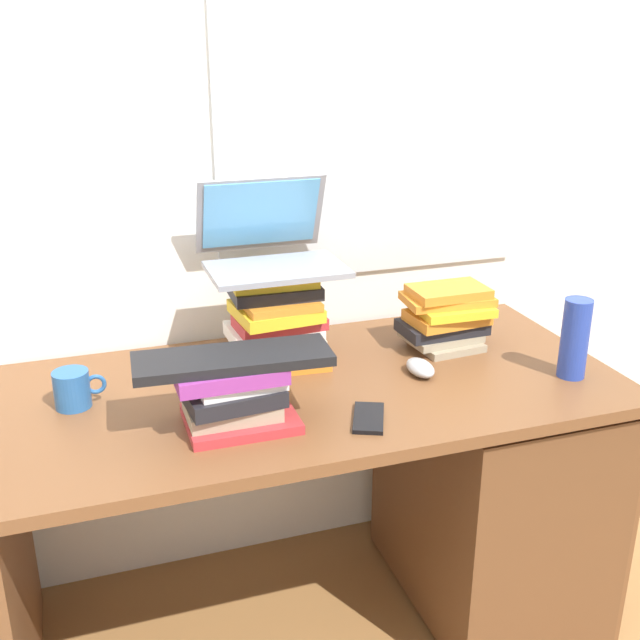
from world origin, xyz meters
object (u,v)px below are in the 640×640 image
at_px(computer_mouse, 420,368).
at_px(desk, 452,478).
at_px(keyboard, 233,359).
at_px(book_stack_tall, 277,319).
at_px(mug, 73,389).
at_px(water_bottle, 575,338).
at_px(book_stack_side, 446,316).
at_px(cell_phone, 369,418).
at_px(laptop, 270,246).
at_px(book_stack_keyboard_riser, 234,395).

bearing_deg(computer_mouse, desk, 3.34).
xyz_separation_m(desk, keyboard, (-0.61, -0.11, 0.48)).
bearing_deg(book_stack_tall, mug, -169.89).
xyz_separation_m(desk, book_stack_tall, (-0.43, 0.18, 0.45)).
bearing_deg(book_stack_tall, water_bottle, -25.06).
distance_m(book_stack_side, cell_phone, 0.49).
relative_size(laptop, computer_mouse, 3.22).
xyz_separation_m(book_stack_tall, book_stack_keyboard_riser, (-0.18, -0.29, -0.05)).
height_order(mug, cell_phone, mug).
xyz_separation_m(water_bottle, cell_phone, (-0.56, -0.05, -0.10)).
xyz_separation_m(book_stack_keyboard_riser, keyboard, (0.00, -0.00, 0.09)).
bearing_deg(desk, keyboard, -169.72).
relative_size(desk, cell_phone, 10.95).
bearing_deg(book_stack_side, keyboard, -158.46).
bearing_deg(keyboard, cell_phone, -11.55).
relative_size(keyboard, computer_mouse, 4.04).
distance_m(book_stack_keyboard_riser, laptop, 0.45).
height_order(desk, computer_mouse, computer_mouse).
xyz_separation_m(book_stack_tall, mug, (-0.51, -0.09, -0.08)).
height_order(book_stack_keyboard_riser, book_stack_side, book_stack_side).
bearing_deg(book_stack_tall, book_stack_keyboard_riser, -121.85).
xyz_separation_m(book_stack_keyboard_riser, cell_phone, (0.28, -0.08, -0.06)).
relative_size(keyboard, mug, 3.57).
bearing_deg(book_stack_side, computer_mouse, -134.08).
bearing_deg(cell_phone, desk, 53.63).
bearing_deg(book_stack_tall, cell_phone, -74.06).
bearing_deg(laptop, cell_phone, -76.33).
xyz_separation_m(laptop, keyboard, (-0.18, -0.35, -0.14)).
distance_m(book_stack_keyboard_riser, cell_phone, 0.30).
height_order(book_stack_tall, water_bottle, book_stack_tall).
distance_m(keyboard, water_bottle, 0.85).
bearing_deg(book_stack_keyboard_riser, book_stack_side, 21.50).
height_order(book_stack_keyboard_riser, keyboard, keyboard).
bearing_deg(computer_mouse, water_bottle, -19.96).
distance_m(book_stack_tall, computer_mouse, 0.38).
bearing_deg(book_stack_keyboard_riser, laptop, 62.71).
relative_size(book_stack_keyboard_riser, computer_mouse, 2.49).
bearing_deg(book_stack_keyboard_riser, cell_phone, -15.32).
height_order(desk, mug, mug).
bearing_deg(water_bottle, book_stack_side, 127.10).
bearing_deg(keyboard, computer_mouse, 15.68).
distance_m(desk, book_stack_side, 0.44).
xyz_separation_m(mug, cell_phone, (0.61, -0.28, -0.04)).
bearing_deg(laptop, computer_mouse, -37.82).
distance_m(book_stack_keyboard_riser, computer_mouse, 0.51).
xyz_separation_m(desk, mug, (-0.94, 0.09, 0.37)).
bearing_deg(book_stack_side, book_stack_tall, 175.39).
distance_m(keyboard, cell_phone, 0.33).
bearing_deg(cell_phone, keyboard, -171.61).
relative_size(computer_mouse, mug, 0.88).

